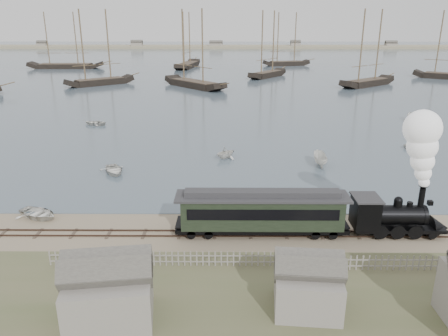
{
  "coord_description": "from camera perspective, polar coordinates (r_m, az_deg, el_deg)",
  "views": [
    {
      "loc": [
        -3.01,
        -35.07,
        17.2
      ],
      "look_at": [
        -3.29,
        5.12,
        3.5
      ],
      "focal_mm": 35.0,
      "sensor_mm": 36.0,
      "label": 1
    }
  ],
  "objects": [
    {
      "name": "ground",
      "position": [
        39.18,
        4.8,
        -7.29
      ],
      "size": [
        600.0,
        600.0,
        0.0
      ],
      "primitive_type": "plane",
      "color": "gray",
      "rests_on": "ground"
    },
    {
      "name": "harbor_water",
      "position": [
        205.81,
        1.27,
        14.03
      ],
      "size": [
        600.0,
        336.0,
        0.06
      ],
      "primitive_type": "cube",
      "color": "#41525E",
      "rests_on": "ground"
    },
    {
      "name": "rail_track",
      "position": [
        37.38,
        5.03,
        -8.58
      ],
      "size": [
        120.0,
        1.8,
        0.16
      ],
      "color": "#3E2B21",
      "rests_on": "ground"
    },
    {
      "name": "picket_fence_west",
      "position": [
        33.1,
        -5.86,
        -12.59
      ],
      "size": [
        19.0,
        0.1,
        1.2
      ],
      "primitive_type": null,
      "color": "gray",
      "rests_on": "ground"
    },
    {
      "name": "picket_fence_east",
      "position": [
        36.0,
        26.46,
        -11.89
      ],
      "size": [
        15.0,
        0.1,
        1.2
      ],
      "primitive_type": null,
      "color": "gray",
      "rests_on": "ground"
    },
    {
      "name": "shed_left",
      "position": [
        28.84,
        -14.48,
        -18.48
      ],
      "size": [
        5.0,
        4.0,
        4.1
      ],
      "primitive_type": null,
      "color": "gray",
      "rests_on": "ground"
    },
    {
      "name": "shed_mid",
      "position": [
        29.21,
        10.7,
        -17.63
      ],
      "size": [
        4.0,
        3.5,
        3.6
      ],
      "primitive_type": null,
      "color": "gray",
      "rests_on": "ground"
    },
    {
      "name": "far_spit",
      "position": [
        285.6,
        1.04,
        15.36
      ],
      "size": [
        500.0,
        20.0,
        1.8
      ],
      "primitive_type": "cube",
      "color": "gray",
      "rests_on": "ground"
    },
    {
      "name": "locomotive",
      "position": [
        38.46,
        23.56,
        -1.79
      ],
      "size": [
        8.19,
        3.06,
        10.21
      ],
      "color": "black",
      "rests_on": "ground"
    },
    {
      "name": "passenger_coach",
      "position": [
        36.43,
        4.96,
        -5.59
      ],
      "size": [
        14.24,
        2.75,
        3.46
      ],
      "color": "black",
      "rests_on": "ground"
    },
    {
      "name": "beached_dinghy",
      "position": [
        43.51,
        -23.1,
        -5.47
      ],
      "size": [
        4.42,
        4.92,
        0.84
      ],
      "primitive_type": "imported",
      "rotation": [
        0.0,
        0.0,
        1.09
      ],
      "color": "silver",
      "rests_on": "ground"
    },
    {
      "name": "rowboat_0",
      "position": [
        52.78,
        -14.21,
        -0.25
      ],
      "size": [
        4.85,
        4.3,
        0.83
      ],
      "primitive_type": "imported",
      "rotation": [
        0.0,
        0.0,
        0.44
      ],
      "color": "silver",
      "rests_on": "harbor_water"
    },
    {
      "name": "rowboat_1",
      "position": [
        56.66,
        0.21,
        2.06
      ],
      "size": [
        3.96,
        4.0,
        1.6
      ],
      "primitive_type": "imported",
      "rotation": [
        0.0,
        0.0,
        2.28
      ],
      "color": "silver",
      "rests_on": "harbor_water"
    },
    {
      "name": "rowboat_2",
      "position": [
        55.1,
        12.43,
        1.08
      ],
      "size": [
        3.99,
        1.61,
        1.52
      ],
      "primitive_type": "imported",
      "rotation": [
        0.0,
        0.0,
        3.11
      ],
      "color": "silver",
      "rests_on": "harbor_water"
    },
    {
      "name": "rowboat_3",
      "position": [
        66.18,
        23.91,
        2.49
      ],
      "size": [
        4.01,
        4.27,
        0.72
      ],
      "primitive_type": "imported",
      "rotation": [
        0.0,
        0.0,
        0.97
      ],
      "color": "silver",
      "rests_on": "harbor_water"
    },
    {
      "name": "rowboat_5",
      "position": [
        84.97,
        23.18,
        6.11
      ],
      "size": [
        3.58,
        2.39,
        1.29
      ],
      "primitive_type": "imported",
      "rotation": [
        0.0,
        0.0,
        2.77
      ],
      "color": "silver",
      "rests_on": "harbor_water"
    },
    {
      "name": "rowboat_6",
      "position": [
        78.38,
        -16.53,
        5.7
      ],
      "size": [
        3.6,
        4.34,
        0.78
      ],
      "primitive_type": "imported",
      "rotation": [
        0.0,
        0.0,
        4.44
      ],
      "color": "silver",
      "rests_on": "harbor_water"
    },
    {
      "name": "schooner_1",
      "position": [
        126.59,
        -16.27,
        14.87
      ],
      "size": [
        17.55,
        15.48,
        20.0
      ],
      "primitive_type": null,
      "rotation": [
        0.0,
        0.0,
        0.69
      ],
      "color": "black",
      "rests_on": "harbor_water"
    },
    {
      "name": "schooner_2",
      "position": [
        117.69,
        -4.01,
        15.3
      ],
      "size": [
        18.34,
        20.17,
        20.0
      ],
      "primitive_type": null,
      "rotation": [
        0.0,
        0.0,
        -0.86
      ],
      "color": "black",
      "rests_on": "harbor_water"
    },
    {
      "name": "schooner_3",
      "position": [
        139.56,
        5.81,
        15.8
      ],
      "size": [
        13.6,
        16.64,
        20.0
      ],
      "primitive_type": null,
      "rotation": [
        0.0,
        0.0,
        0.94
      ],
      "color": "black",
      "rests_on": "harbor_water"
    },
    {
      "name": "schooner_4",
      "position": [
        126.3,
        18.64,
        14.64
      ],
      "size": [
        18.52,
        16.32,
        20.0
      ],
      "primitive_type": null,
      "rotation": [
        0.0,
        0.0,
        0.68
      ],
      "color": "black",
      "rests_on": "harbor_water"
    },
    {
      "name": "schooner_6",
      "position": [
        175.31,
        -20.31,
        15.38
      ],
      "size": [
        27.18,
        6.87,
        20.0
      ],
      "primitive_type": null,
      "rotation": [
        0.0,
        0.0,
        0.02
      ],
      "color": "black",
      "rests_on": "harbor_water"
    },
    {
      "name": "schooner_7",
      "position": [
        168.72,
        -4.86,
        16.33
      ],
      "size": [
        8.93,
        23.82,
        20.0
      ],
      "primitive_type": null,
      "rotation": [
        0.0,
        0.0,
        1.41
      ],
      "color": "black",
      "rests_on": "harbor_water"
    },
    {
      "name": "schooner_8",
      "position": [
        176.85,
        8.29,
        16.32
      ],
      "size": [
        18.81,
        8.3,
        20.0
      ],
      "primitive_type": null,
      "rotation": [
        0.0,
        0.0,
        0.23
      ],
      "color": "black",
      "rests_on": "harbor_water"
    }
  ]
}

